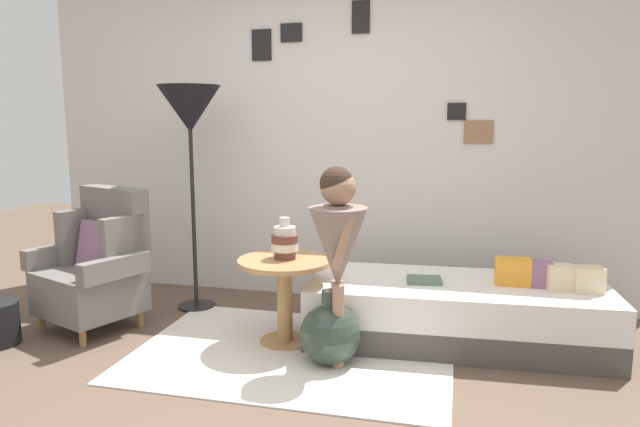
% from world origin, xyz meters
% --- Properties ---
extents(ground_plane, '(12.00, 12.00, 0.00)m').
position_xyz_m(ground_plane, '(0.00, 0.00, 0.00)').
color(ground_plane, brown).
extents(gallery_wall, '(4.80, 0.12, 2.60)m').
position_xyz_m(gallery_wall, '(0.00, 1.95, 1.30)').
color(gallery_wall, silver).
rests_on(gallery_wall, ground).
extents(rug, '(1.95, 1.39, 0.01)m').
position_xyz_m(rug, '(0.04, 0.70, 0.01)').
color(rug, silver).
rests_on(rug, ground).
extents(armchair, '(0.88, 0.78, 0.97)m').
position_xyz_m(armchair, '(-1.42, 0.85, 0.44)').
color(armchair, '#9E7042').
rests_on(armchair, ground).
extents(daybed, '(1.94, 0.89, 0.40)m').
position_xyz_m(daybed, '(1.02, 1.15, 0.20)').
color(daybed, '#4C4742').
rests_on(daybed, ground).
extents(pillow_head, '(0.19, 0.15, 0.16)m').
position_xyz_m(pillow_head, '(1.79, 1.12, 0.48)').
color(pillow_head, beige).
rests_on(pillow_head, daybed).
extents(pillow_mid, '(0.18, 0.14, 0.16)m').
position_xyz_m(pillow_mid, '(1.63, 1.12, 0.48)').
color(pillow_mid, beige).
rests_on(pillow_mid, daybed).
extents(pillow_back, '(0.22, 0.13, 0.16)m').
position_xyz_m(pillow_back, '(1.49, 1.18, 0.48)').
color(pillow_back, gray).
rests_on(pillow_back, daybed).
extents(pillow_extra, '(0.22, 0.12, 0.17)m').
position_xyz_m(pillow_extra, '(1.36, 1.17, 0.49)').
color(pillow_extra, orange).
rests_on(pillow_extra, daybed).
extents(side_table, '(0.60, 0.60, 0.56)m').
position_xyz_m(side_table, '(-0.06, 0.85, 0.41)').
color(side_table, tan).
rests_on(side_table, ground).
extents(vase_striped, '(0.17, 0.17, 0.27)m').
position_xyz_m(vase_striped, '(-0.06, 0.88, 0.67)').
color(vase_striped, brown).
rests_on(vase_striped, side_table).
extents(floor_lamp, '(0.46, 0.46, 1.69)m').
position_xyz_m(floor_lamp, '(-0.94, 1.38, 1.47)').
color(floor_lamp, black).
rests_on(floor_lamp, ground).
extents(person_child, '(0.34, 0.34, 1.18)m').
position_xyz_m(person_child, '(0.34, 0.60, 0.76)').
color(person_child, '#A37A60').
rests_on(person_child, ground).
extents(book_on_daybed, '(0.24, 0.18, 0.03)m').
position_xyz_m(book_on_daybed, '(0.81, 1.10, 0.42)').
color(book_on_daybed, '#556D57').
rests_on(book_on_daybed, daybed).
extents(demijohn_near, '(0.37, 0.37, 0.45)m').
position_xyz_m(demijohn_near, '(0.30, 0.61, 0.19)').
color(demijohn_near, '#2D3D33').
rests_on(demijohn_near, ground).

